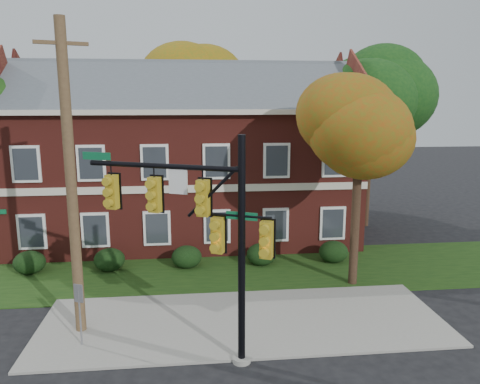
{
  "coord_description": "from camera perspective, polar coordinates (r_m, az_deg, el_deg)",
  "views": [
    {
      "loc": [
        -1.75,
        -14.11,
        7.67
      ],
      "look_at": [
        0.09,
        3.0,
        4.28
      ],
      "focal_mm": 35.0,
      "sensor_mm": 36.0,
      "label": 1
    }
  ],
  "objects": [
    {
      "name": "grass_strip",
      "position": [
        21.58,
        -1.11,
        -9.6
      ],
      "size": [
        30.0,
        6.0,
        0.04
      ],
      "primitive_type": "cube",
      "color": "#193811",
      "rests_on": "ground"
    },
    {
      "name": "apartment_building",
      "position": [
        26.2,
        -6.69,
        5.2
      ],
      "size": [
        18.8,
        8.8,
        9.74
      ],
      "color": "maroon",
      "rests_on": "ground"
    },
    {
      "name": "tree_near_right",
      "position": [
        19.3,
        15.19,
        7.8
      ],
      "size": [
        4.5,
        4.25,
        8.58
      ],
      "color": "black",
      "rests_on": "ground"
    },
    {
      "name": "sign_post",
      "position": [
        15.75,
        -19.0,
        -12.87
      ],
      "size": [
        0.29,
        0.15,
        2.09
      ],
      "rotation": [
        0.0,
        0.0,
        -0.41
      ],
      "color": "slate",
      "rests_on": "ground"
    },
    {
      "name": "hedge_far_right",
      "position": [
        23.01,
        11.33,
        -7.16
      ],
      "size": [
        1.4,
        1.26,
        1.05
      ],
      "primitive_type": "ellipsoid",
      "color": "black",
      "rests_on": "ground"
    },
    {
      "name": "hedge_center",
      "position": [
        22.0,
        -6.52,
        -7.87
      ],
      "size": [
        1.4,
        1.26,
        1.05
      ],
      "primitive_type": "ellipsoid",
      "color": "black",
      "rests_on": "ground"
    },
    {
      "name": "sidewalk",
      "position": [
        17.01,
        0.43,
        -15.49
      ],
      "size": [
        14.0,
        5.0,
        0.08
      ],
      "primitive_type": "cube",
      "color": "gray",
      "rests_on": "ground"
    },
    {
      "name": "utility_pole",
      "position": [
        15.71,
        -19.91,
        1.21
      ],
      "size": [
        1.53,
        0.6,
        10.13
      ],
      "rotation": [
        0.0,
        0.0,
        0.32
      ],
      "color": "#513A26",
      "rests_on": "ground"
    },
    {
      "name": "hedge_right",
      "position": [
        22.24,
        2.61,
        -7.6
      ],
      "size": [
        1.4,
        1.26,
        1.05
      ],
      "primitive_type": "ellipsoid",
      "color": "black",
      "rests_on": "ground"
    },
    {
      "name": "hedge_left",
      "position": [
        22.32,
        -15.63,
        -7.95
      ],
      "size": [
        1.4,
        1.26,
        1.05
      ],
      "primitive_type": "ellipsoid",
      "color": "black",
      "rests_on": "ground"
    },
    {
      "name": "traffic_signal",
      "position": [
        13.56,
        -4.69,
        -3.75
      ],
      "size": [
        5.59,
        2.63,
        6.75
      ],
      "rotation": [
        0.0,
        0.0,
        -0.42
      ],
      "color": "gray",
      "rests_on": "ground"
    },
    {
      "name": "hedge_far_left",
      "position": [
        23.16,
        -24.28,
        -7.83
      ],
      "size": [
        1.4,
        1.26,
        1.05
      ],
      "primitive_type": "ellipsoid",
      "color": "black",
      "rests_on": "ground"
    },
    {
      "name": "ground",
      "position": [
        16.15,
        0.85,
        -17.2
      ],
      "size": [
        120.0,
        120.0,
        0.0
      ],
      "primitive_type": "plane",
      "color": "black",
      "rests_on": "ground"
    },
    {
      "name": "tree_right_rear",
      "position": [
        29.1,
        16.55,
        11.6
      ],
      "size": [
        6.3,
        5.95,
        10.62
      ],
      "color": "black",
      "rests_on": "ground"
    },
    {
      "name": "tree_far_rear",
      "position": [
        33.94,
        -4.41,
        13.11
      ],
      "size": [
        6.84,
        6.46,
        11.52
      ],
      "color": "black",
      "rests_on": "ground"
    }
  ]
}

